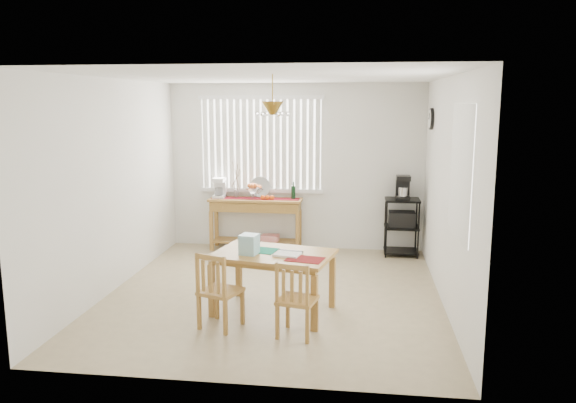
# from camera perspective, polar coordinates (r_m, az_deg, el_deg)

# --- Properties ---
(ground) EXTENTS (4.00, 4.50, 0.01)m
(ground) POSITION_cam_1_polar(r_m,az_deg,el_deg) (6.97, -1.42, -9.35)
(ground) COLOR tan
(room_shell) EXTENTS (4.20, 4.70, 2.70)m
(room_shell) POSITION_cam_1_polar(r_m,az_deg,el_deg) (6.61, -1.44, 4.68)
(room_shell) COLOR white
(room_shell) RESTS_ON ground
(sideboard) EXTENTS (1.45, 0.41, 0.82)m
(sideboard) POSITION_cam_1_polar(r_m,az_deg,el_deg) (8.83, -3.24, -1.01)
(sideboard) COLOR #A67838
(sideboard) RESTS_ON ground
(sideboard_items) EXTENTS (1.38, 0.34, 0.63)m
(sideboard_items) POSITION_cam_1_polar(r_m,az_deg,el_deg) (8.84, -4.80, 1.15)
(sideboard_items) COLOR maroon
(sideboard_items) RESTS_ON sideboard
(wire_cart) EXTENTS (0.51, 0.41, 0.87)m
(wire_cart) POSITION_cam_1_polar(r_m,az_deg,el_deg) (8.69, 11.47, -2.00)
(wire_cart) COLOR black
(wire_cart) RESTS_ON ground
(cart_items) EXTENTS (0.21, 0.25, 0.36)m
(cart_items) POSITION_cam_1_polar(r_m,az_deg,el_deg) (8.60, 11.59, 1.35)
(cart_items) COLOR black
(cart_items) RESTS_ON wire_cart
(dining_table) EXTENTS (1.41, 1.06, 0.68)m
(dining_table) POSITION_cam_1_polar(r_m,az_deg,el_deg) (6.21, -1.51, -5.92)
(dining_table) COLOR #A67838
(dining_table) RESTS_ON ground
(table_items) EXTENTS (0.97, 0.65, 0.22)m
(table_items) POSITION_cam_1_polar(r_m,az_deg,el_deg) (6.11, -2.97, -4.64)
(table_items) COLOR #157B5D
(table_items) RESTS_ON dining_table
(chair_left) EXTENTS (0.48, 0.48, 0.82)m
(chair_left) POSITION_cam_1_polar(r_m,az_deg,el_deg) (5.88, -7.07, -9.02)
(chair_left) COLOR #A67838
(chair_left) RESTS_ON ground
(chair_right) EXTENTS (0.43, 0.43, 0.79)m
(chair_right) POSITION_cam_1_polar(r_m,az_deg,el_deg) (5.63, 0.83, -9.97)
(chair_right) COLOR #A67838
(chair_right) RESTS_ON ground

